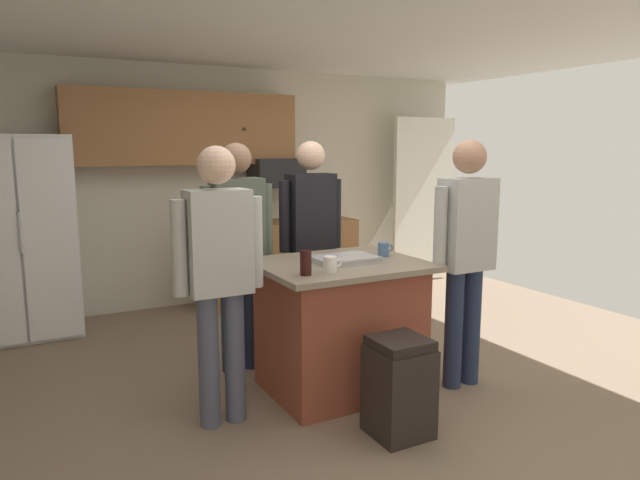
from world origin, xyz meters
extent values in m
plane|color=#7F6B56|center=(0.00, 0.00, 0.00)|extent=(7.04, 7.04, 0.00)
plane|color=white|center=(0.00, 0.00, 2.60)|extent=(7.04, 7.04, 0.00)
cube|color=beige|center=(0.00, 2.80, 1.30)|extent=(6.40, 0.10, 2.60)
cube|color=white|center=(2.60, 2.40, 1.10)|extent=(0.90, 0.06, 2.00)
cube|color=#936038|center=(-0.40, 2.60, 1.92)|extent=(2.40, 0.35, 0.75)
sphere|color=#4C3823|center=(0.20, 2.41, 1.93)|extent=(0.04, 0.04, 0.04)
cube|color=#936038|center=(0.60, 2.48, 0.45)|extent=(1.80, 0.60, 0.90)
sphere|color=#4C3823|center=(1.05, 2.17, 0.45)|extent=(0.04, 0.04, 0.04)
cube|color=white|center=(-2.00, 2.40, 0.92)|extent=(0.93, 0.70, 1.84)
cube|color=white|center=(-1.77, 2.03, 0.92)|extent=(0.44, 0.04, 1.76)
cylinder|color=#B2B2B7|center=(-2.00, 2.00, 1.01)|extent=(0.02, 0.02, 0.35)
cube|color=black|center=(0.60, 2.50, 1.45)|extent=(0.56, 0.40, 0.32)
cube|color=brown|center=(-0.03, -0.02, 0.45)|extent=(1.00, 0.81, 0.90)
cube|color=gray|center=(-0.03, -0.02, 0.92)|extent=(1.14, 0.95, 0.04)
cylinder|color=#232D4C|center=(-0.62, 0.67, 0.43)|extent=(0.13, 0.13, 0.86)
cylinder|color=#232D4C|center=(-0.45, 0.67, 0.43)|extent=(0.13, 0.13, 0.86)
cube|color=#4C5647|center=(-0.53, 0.67, 1.18)|extent=(0.38, 0.22, 0.64)
sphere|color=#8C664C|center=(-0.53, 0.67, 1.65)|extent=(0.23, 0.23, 0.23)
cylinder|color=#4C5647|center=(-0.77, 0.67, 1.16)|extent=(0.09, 0.09, 0.58)
cylinder|color=#4C5647|center=(-0.29, 0.67, 1.16)|extent=(0.09, 0.09, 0.58)
cylinder|color=#232D4C|center=(0.07, 0.78, 0.43)|extent=(0.13, 0.13, 0.87)
cylinder|color=#232D4C|center=(0.24, 0.78, 0.43)|extent=(0.13, 0.13, 0.87)
cube|color=black|center=(0.16, 0.78, 1.19)|extent=(0.38, 0.22, 0.65)
sphere|color=beige|center=(0.16, 0.78, 1.67)|extent=(0.23, 0.23, 0.23)
cylinder|color=black|center=(-0.08, 0.78, 1.18)|extent=(0.09, 0.09, 0.59)
cylinder|color=black|center=(0.40, 0.78, 1.18)|extent=(0.09, 0.09, 0.59)
cylinder|color=#232D4C|center=(0.72, -0.38, 0.43)|extent=(0.13, 0.13, 0.87)
cylinder|color=#232D4C|center=(0.89, -0.38, 0.43)|extent=(0.13, 0.13, 0.87)
cube|color=#B7B7B2|center=(0.80, -0.38, 1.19)|extent=(0.38, 0.22, 0.65)
sphere|color=tan|center=(0.80, -0.38, 1.67)|extent=(0.24, 0.24, 0.24)
cylinder|color=#B7B7B2|center=(0.56, -0.38, 1.18)|extent=(0.09, 0.09, 0.59)
cylinder|color=#B7B7B2|center=(1.04, -0.38, 1.18)|extent=(0.09, 0.09, 0.59)
cylinder|color=#4C5166|center=(-1.02, -0.13, 0.42)|extent=(0.13, 0.13, 0.85)
cylinder|color=#4C5166|center=(-0.85, -0.13, 0.42)|extent=(0.13, 0.13, 0.85)
cube|color=#B7B7B2|center=(-0.94, -0.13, 1.17)|extent=(0.38, 0.22, 0.64)
sphere|color=beige|center=(-0.94, -0.13, 1.63)|extent=(0.23, 0.23, 0.23)
cylinder|color=#B7B7B2|center=(-1.18, -0.13, 1.15)|extent=(0.09, 0.09, 0.57)
cylinder|color=#B7B7B2|center=(-0.70, -0.13, 1.15)|extent=(0.09, 0.09, 0.57)
cylinder|color=black|center=(-0.43, -0.28, 1.02)|extent=(0.07, 0.07, 0.16)
cylinder|color=white|center=(-0.25, -0.29, 0.99)|extent=(0.09, 0.09, 0.10)
torus|color=white|center=(-0.20, -0.29, 0.99)|extent=(0.06, 0.01, 0.06)
cylinder|color=#4C6B99|center=(0.37, 0.02, 0.99)|extent=(0.08, 0.08, 0.10)
torus|color=#4C6B99|center=(0.42, 0.02, 0.99)|extent=(0.06, 0.01, 0.06)
cube|color=#B7B7BC|center=(0.00, -0.05, 0.95)|extent=(0.44, 0.30, 0.02)
cube|color=#A8A8AD|center=(0.00, -0.05, 0.97)|extent=(0.44, 0.30, 0.02)
cube|color=black|center=(-0.05, -0.78, 0.28)|extent=(0.34, 0.34, 0.55)
cube|color=black|center=(-0.05, -0.78, 0.58)|extent=(0.32, 0.32, 0.06)
camera|label=1|loc=(-2.00, -3.43, 1.73)|focal=32.11mm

